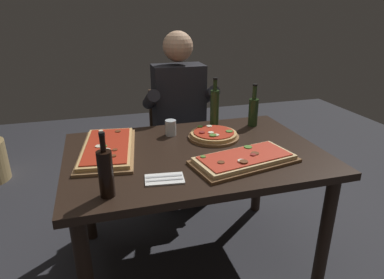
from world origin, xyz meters
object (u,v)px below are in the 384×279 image
Objects in this scene: pizza_rectangular_front at (245,159)px; pizza_rectangular_left at (108,148)px; seated_diner at (180,112)px; wine_bottle_dark at (253,110)px; diner_chair at (177,138)px; oil_bottle_amber at (106,173)px; pizza_round_far at (214,135)px; tumbler_near_camera at (171,129)px; vinegar_bottle_green at (215,107)px; dining_table at (194,166)px.

pizza_rectangular_left is at bearing 152.68° from pizza_rectangular_front.
pizza_rectangular_front is at bearing -84.17° from seated_diner.
wine_bottle_dark is 0.77m from diner_chair.
oil_bottle_amber is (-0.02, -0.48, 0.09)m from pizza_rectangular_left.
pizza_rectangular_front is 0.38m from pizza_round_far.
wine_bottle_dark is 1.18m from oil_bottle_amber.
tumbler_near_camera is at bearing 118.71° from pizza_rectangular_front.
vinegar_bottle_green is at bearing 85.40° from pizza_rectangular_front.
vinegar_bottle_green is 0.41m from seated_diner.
wine_bottle_dark is at bearing -47.62° from seated_diner.
wine_bottle_dark is at bearing 10.55° from pizza_rectangular_left.
vinegar_bottle_green is 0.24× the size of seated_diner.
oil_bottle_amber reaches higher than dining_table.
dining_table is 4.94× the size of wine_bottle_dark.
dining_table is 0.49m from pizza_rectangular_left.
tumbler_near_camera reaches higher than dining_table.
vinegar_bottle_green is at bearing 56.43° from dining_table.
vinegar_bottle_green is (0.08, 0.22, 0.11)m from pizza_round_far.
tumbler_near_camera is (-0.27, 0.50, 0.02)m from pizza_rectangular_front.
tumbler_near_camera is (-0.07, 0.28, 0.14)m from dining_table.
wine_bottle_dark is (0.33, 0.15, 0.09)m from pizza_round_far.
diner_chair reaches higher than dining_table.
pizza_round_far is (-0.03, 0.37, 0.00)m from pizza_rectangular_front.
dining_table is at bearing 132.97° from pizza_rectangular_front.
diner_chair is 0.65× the size of seated_diner.
wine_bottle_dark is 0.59m from seated_diner.
pizza_rectangular_front is 0.71m from oil_bottle_amber.
oil_bottle_amber is 0.89× the size of vinegar_bottle_green.
tumbler_near_camera is at bearing 21.63° from pizza_rectangular_left.
pizza_rectangular_front is at bearing -47.03° from dining_table.
dining_table is 2.41× the size of pizza_rectangular_front.
tumbler_near_camera is (-0.32, -0.10, -0.09)m from vinegar_bottle_green.
vinegar_bottle_green is 0.63m from diner_chair.
wine_bottle_dark is at bearing 2.37° from tumbler_near_camera.
tumbler_near_camera is 0.49m from seated_diner.
pizza_rectangular_left is at bearing -132.97° from seated_diner.
pizza_rectangular_front is at bearing -94.60° from vinegar_bottle_green.
pizza_round_far is 0.75m from diner_chair.
diner_chair is (-0.15, 0.48, -0.38)m from vinegar_bottle_green.
oil_bottle_amber is 1.39m from diner_chair.
pizza_rectangular_left reaches higher than dining_table.
pizza_round_far is at bearing -84.83° from diner_chair.
dining_table is 0.51m from vinegar_bottle_green.
tumbler_near_camera is 0.67m from diner_chair.
dining_table is at bearing -137.00° from pizza_round_far.
pizza_rectangular_front is 0.61m from vinegar_bottle_green.
pizza_rectangular_left and pizza_round_far have the same top height.
tumbler_near_camera is at bearing 104.11° from dining_table.
tumbler_near_camera is (0.42, 0.63, -0.07)m from oil_bottle_amber.
pizza_round_far is (0.17, 0.16, 0.12)m from dining_table.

